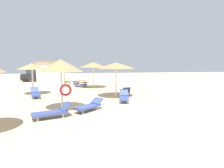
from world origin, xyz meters
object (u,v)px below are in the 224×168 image
parked_car (36,76)px  lounger_5 (124,97)px  parasol_2 (32,66)px  lounger_1 (89,106)px  beach_cabana (52,72)px  lounger_4 (79,84)px  parasol_1 (61,66)px  lounger_0 (125,91)px  lounger_2 (35,93)px  parasol_0 (116,66)px  lounger_6 (53,112)px  parasol_4 (93,65)px  bench_1 (81,83)px  bench_0 (80,82)px  bench_2 (74,82)px

parked_car → lounger_5: bearing=-59.7°
parasol_2 → lounger_5: size_ratio=1.38×
lounger_1 → beach_cabana: beach_cabana is taller
lounger_4 → parasol_1: bearing=-94.8°
lounger_0 → lounger_2: lounger_2 is taller
parasol_0 → lounger_5: (0.28, -1.64, -2.21)m
lounger_4 → beach_cabana: bearing=128.9°
parasol_0 → lounger_6: size_ratio=1.53×
lounger_1 → lounger_4: bearing=93.4°
parasol_4 → bench_1: size_ratio=1.98×
bench_0 → lounger_6: bearing=-95.2°
parasol_1 → lounger_1: parasol_1 is taller
parasol_1 → parked_car: 19.26m
parasol_1 → lounger_2: parasol_1 is taller
lounger_6 → bench_1: (1.45, 12.66, 0.03)m
lounger_1 → lounger_5: lounger_5 is taller
lounger_2 → lounger_6: (2.17, -6.06, -0.00)m
lounger_6 → parked_car: parked_car is taller
parasol_2 → lounger_1: (4.52, -6.30, -2.14)m
lounger_1 → parked_car: size_ratio=0.45×
lounger_4 → parasol_2: bearing=-129.4°
lounger_6 → bench_0: size_ratio=1.32×
bench_2 → parked_car: parked_car is taller
lounger_4 → parasol_4: bearing=-34.5°
parasol_1 → lounger_5: size_ratio=1.49×
lounger_5 → lounger_6: size_ratio=0.99×
lounger_0 → lounger_5: bearing=-104.6°
lounger_2 → lounger_5: lounger_2 is taller
lounger_2 → bench_2: size_ratio=1.32×
lounger_6 → parasol_1: bearing=78.3°
parasol_1 → lounger_4: 10.86m
bench_1 → parked_car: (-6.66, 7.25, 0.48)m
parasol_0 → lounger_0: parasol_0 is taller
parasol_2 → lounger_6: size_ratio=1.37×
parasol_0 → parasol_1: (-3.83, -3.49, 0.04)m
parasol_2 → beach_cabana: size_ratio=0.74×
lounger_4 → parked_car: size_ratio=0.45×
bench_2 → parasol_4: bearing=-54.8°
lounger_5 → beach_cabana: beach_cabana is taller
lounger_1 → bench_0: 13.80m
parasol_2 → bench_1: (4.10, 5.24, -2.10)m
lounger_5 → bench_1: 9.73m
parasol_1 → parasol_4: (2.46, 9.52, -0.04)m
parasol_4 → lounger_6: parasol_4 is taller
bench_0 → parked_car: bearing=142.8°
bench_1 → parked_car: parked_car is taller
parasol_4 → lounger_4: 2.91m
parasol_0 → lounger_2: (-6.33, 1.03, -2.20)m
lounger_5 → parasol_0: bearing=99.7°
lounger_0 → lounger_1: bearing=-122.4°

